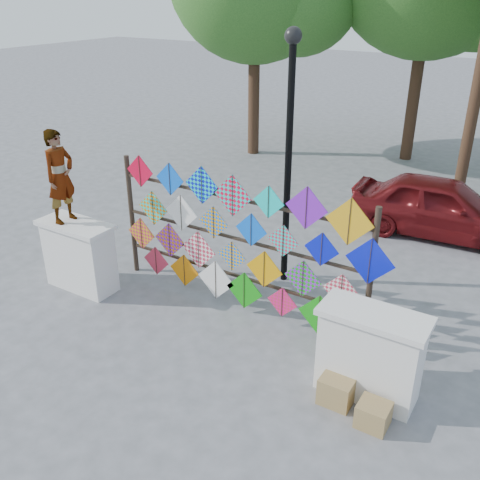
# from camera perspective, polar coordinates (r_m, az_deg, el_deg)

# --- Properties ---
(ground) EXTENTS (80.00, 80.00, 0.00)m
(ground) POSITION_cam_1_polar(r_m,az_deg,el_deg) (8.85, -3.17, -9.08)
(ground) COLOR gray
(ground) RESTS_ON ground
(parapet_left) EXTENTS (1.40, 0.65, 1.28)m
(parapet_left) POSITION_cam_1_polar(r_m,az_deg,el_deg) (10.00, -16.75, -1.55)
(parapet_left) COLOR white
(parapet_left) RESTS_ON ground
(parapet_right) EXTENTS (1.40, 0.65, 1.28)m
(parapet_right) POSITION_cam_1_polar(r_m,az_deg,el_deg) (7.36, 13.68, -11.71)
(parapet_right) COLOR white
(parapet_right) RESTS_ON ground
(kite_rack) EXTENTS (5.00, 0.24, 2.42)m
(kite_rack) POSITION_cam_1_polar(r_m,az_deg,el_deg) (8.71, -0.01, -0.42)
(kite_rack) COLOR #2E2219
(kite_rack) RESTS_ON ground
(vendor_woman) EXTENTS (0.41, 0.61, 1.62)m
(vendor_woman) POSITION_cam_1_polar(r_m,az_deg,el_deg) (9.61, -18.64, 6.43)
(vendor_woman) COLOR #99999E
(vendor_woman) RESTS_ON parapet_left
(sedan) EXTENTS (3.98, 1.84, 1.32)m
(sedan) POSITION_cam_1_polar(r_m,az_deg,el_deg) (12.46, 20.68, 3.33)
(sedan) COLOR maroon
(sedan) RESTS_ON ground
(lamppost) EXTENTS (0.28, 0.28, 4.46)m
(lamppost) POSITION_cam_1_polar(r_m,az_deg,el_deg) (9.15, 5.27, 10.68)
(lamppost) COLOR black
(lamppost) RESTS_ON ground
(cardboard_box_near) EXTENTS (0.43, 0.39, 0.39)m
(cardboard_box_near) POSITION_cam_1_polar(r_m,az_deg,el_deg) (7.43, 10.32, -15.45)
(cardboard_box_near) COLOR #9F7A4D
(cardboard_box_near) RESTS_ON ground
(cardboard_box_far) EXTENTS (0.39, 0.36, 0.33)m
(cardboard_box_far) POSITION_cam_1_polar(r_m,az_deg,el_deg) (7.22, 14.03, -17.64)
(cardboard_box_far) COLOR #9F7A4D
(cardboard_box_far) RESTS_ON ground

